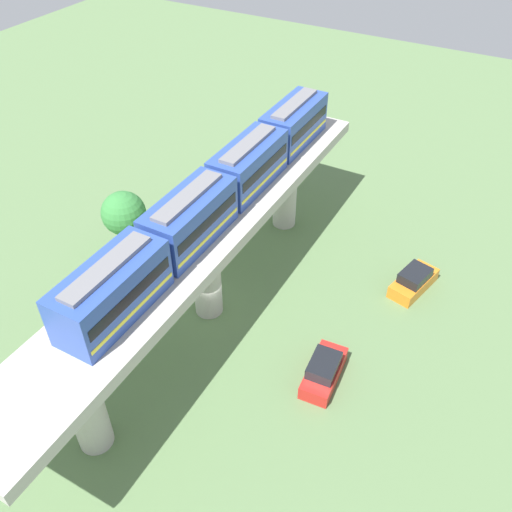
% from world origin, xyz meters
% --- Properties ---
extents(ground_plane, '(120.00, 120.00, 0.00)m').
position_xyz_m(ground_plane, '(0.00, 0.00, 0.00)').
color(ground_plane, '#5B7A4C').
extents(viaduct, '(5.20, 35.80, 7.16)m').
position_xyz_m(viaduct, '(0.00, 0.00, 5.63)').
color(viaduct, '#B7B2AA').
rests_on(viaduct, ground).
extents(train, '(2.64, 27.45, 3.24)m').
position_xyz_m(train, '(0.00, -2.25, 8.69)').
color(train, '#2D4CA5').
rests_on(train, viaduct).
extents(parked_car_red, '(2.12, 4.33, 1.76)m').
position_xyz_m(parked_car_red, '(-9.36, 1.58, 0.74)').
color(parked_car_red, red).
rests_on(parked_car_red, ground).
extents(parked_car_orange, '(2.76, 4.51, 1.76)m').
position_xyz_m(parked_car_orange, '(-11.84, -9.01, 0.74)').
color(parked_car_orange, orange).
rests_on(parked_car_orange, ground).
extents(tree_near_viaduct, '(3.35, 3.35, 5.52)m').
position_xyz_m(tree_near_viaduct, '(8.79, -2.27, 3.82)').
color(tree_near_viaduct, brown).
rests_on(tree_near_viaduct, ground).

